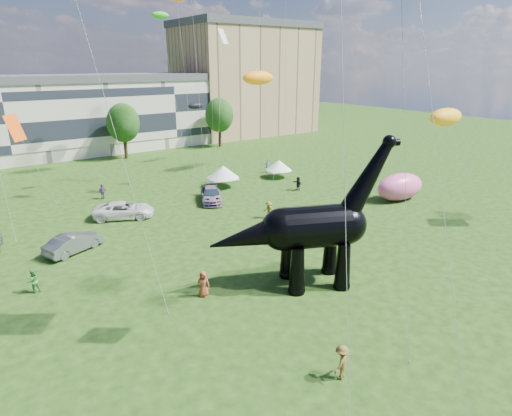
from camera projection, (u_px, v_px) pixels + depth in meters
ground at (307, 329)px, 25.42m from camera, size 220.00×220.00×0.00m
terrace_row at (3, 123)px, 66.71m from camera, size 78.00×11.00×12.00m
apartment_block at (245, 82)px, 93.90m from camera, size 28.00×18.00×22.00m
tree_mid_right at (123, 120)px, 68.53m from camera, size 5.20×5.20×9.44m
tree_far_right at (219, 112)px, 78.47m from camera, size 5.20×5.20×9.44m
dinosaur_sculpture at (308, 230)px, 29.46m from camera, size 12.88×7.15×10.87m
car_grey at (74, 243)px, 35.54m from camera, size 5.20×3.52×1.62m
car_white at (124, 210)px, 43.33m from camera, size 6.58×5.08×1.66m
car_dark at (211, 195)px, 48.46m from camera, size 4.43×5.97×1.61m
gazebo_near at (223, 172)px, 53.76m from camera, size 4.69×4.69×2.79m
gazebo_far at (279, 165)px, 58.34m from camera, size 4.24×4.24×2.43m
inflatable_pink at (400, 187)px, 48.83m from camera, size 6.56×3.83×3.12m
visitors at (175, 237)px, 36.44m from camera, size 49.32×37.97×1.88m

